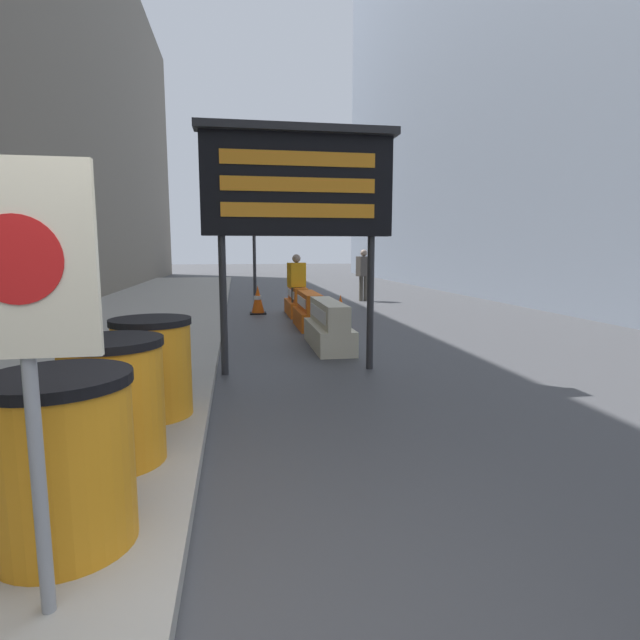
{
  "coord_description": "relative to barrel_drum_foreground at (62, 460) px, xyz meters",
  "views": [
    {
      "loc": [
        0.31,
        -1.92,
        1.71
      ],
      "look_at": [
        2.08,
        8.64,
        0.2
      ],
      "focal_mm": 28.0,
      "sensor_mm": 36.0,
      "label": 1
    }
  ],
  "objects": [
    {
      "name": "jersey_barrier_orange_far",
      "position": [
        2.51,
        8.12,
        -0.26
      ],
      "size": [
        0.57,
        1.64,
        0.78
      ],
      "color": "orange",
      "rests_on": "ground_plane"
    },
    {
      "name": "barrel_drum_foreground",
      "position": [
        0.0,
        0.0,
        0.0
      ],
      "size": [
        0.76,
        0.76,
        0.94
      ],
      "color": "orange",
      "rests_on": "sidewalk_left"
    },
    {
      "name": "pedestrian_passerby",
      "position": [
        2.44,
        9.9,
        0.35
      ],
      "size": [
        0.48,
        0.38,
        1.6
      ],
      "rotation": [
        0.0,
        0.0,
        3.48
      ],
      "color": "#514C42",
      "rests_on": "ground_plane"
    },
    {
      "name": "warning_sign",
      "position": [
        0.09,
        -0.55,
        0.9
      ],
      "size": [
        0.59,
        0.08,
        1.94
      ],
      "color": "gray",
      "rests_on": "sidewalk_left"
    },
    {
      "name": "message_board",
      "position": [
        1.78,
        4.13,
        1.97
      ],
      "size": [
        2.7,
        0.36,
        3.33
      ],
      "color": "#28282B",
      "rests_on": "ground_plane"
    },
    {
      "name": "jersey_barrier_cream",
      "position": [
        2.51,
        5.81,
        -0.24
      ],
      "size": [
        0.62,
        1.93,
        0.82
      ],
      "color": "beige",
      "rests_on": "ground_plane"
    },
    {
      "name": "traffic_cone_mid",
      "position": [
        3.04,
        12.99,
        -0.31
      ],
      "size": [
        0.34,
        0.34,
        0.6
      ],
      "color": "black",
      "rests_on": "ground_plane"
    },
    {
      "name": "traffic_light_near_curb",
      "position": [
        1.61,
        16.1,
        2.09
      ],
      "size": [
        0.28,
        0.45,
        3.7
      ],
      "color": "#2D2D30",
      "rests_on": "ground_plane"
    },
    {
      "name": "jersey_barrier_orange_near",
      "position": [
        2.51,
        10.3,
        -0.26
      ],
      "size": [
        0.55,
        1.71,
        0.76
      ],
      "color": "orange",
      "rests_on": "ground_plane"
    },
    {
      "name": "pedestrian_worker",
      "position": [
        5.15,
        13.59,
        0.42
      ],
      "size": [
        0.52,
        0.42,
        1.72
      ],
      "rotation": [
        0.0,
        0.0,
        3.53
      ],
      "color": "#514C42",
      "rests_on": "ground_plane"
    },
    {
      "name": "barrel_drum_middle",
      "position": [
        0.01,
        1.07,
        0.0
      ],
      "size": [
        0.76,
        0.76,
        0.94
      ],
      "color": "orange",
      "rests_on": "sidewalk_left"
    },
    {
      "name": "traffic_cone_near",
      "position": [
        1.49,
        10.7,
        -0.22
      ],
      "size": [
        0.43,
        0.43,
        0.77
      ],
      "color": "black",
      "rests_on": "ground_plane"
    },
    {
      "name": "traffic_cone_far",
      "position": [
        3.47,
        9.32,
        -0.3
      ],
      "size": [
        0.35,
        0.35,
        0.62
      ],
      "color": "black",
      "rests_on": "ground_plane"
    },
    {
      "name": "barrel_drum_back",
      "position": [
        0.12,
        2.14,
        0.0
      ],
      "size": [
        0.76,
        0.76,
        0.94
      ],
      "color": "orange",
      "rests_on": "sidewalk_left"
    }
  ]
}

